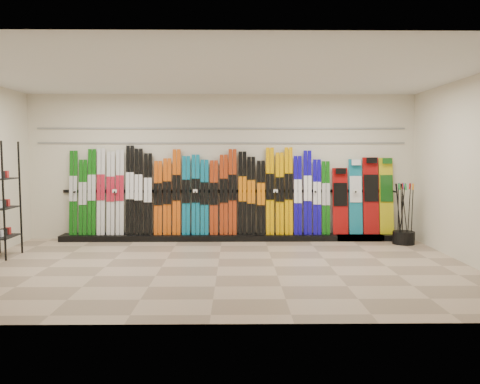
{
  "coord_description": "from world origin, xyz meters",
  "views": [
    {
      "loc": [
        0.27,
        -7.25,
        1.77
      ],
      "look_at": [
        0.36,
        1.0,
        1.1
      ],
      "focal_mm": 35.0,
      "sensor_mm": 36.0,
      "label": 1
    }
  ],
  "objects": [
    {
      "name": "ceiling",
      "position": [
        0.0,
        0.0,
        3.0
      ],
      "size": [
        8.0,
        8.0,
        0.0
      ],
      "primitive_type": "plane",
      "rotation": [
        3.14,
        0.0,
        0.0
      ],
      "color": "silver",
      "rests_on": "back_wall"
    },
    {
      "name": "pole_bin",
      "position": [
        3.6,
        1.83,
        0.12
      ],
      "size": [
        0.42,
        0.42,
        0.25
      ],
      "primitive_type": "cylinder",
      "color": "black",
      "rests_on": "floor"
    },
    {
      "name": "floor",
      "position": [
        0.0,
        0.0,
        0.0
      ],
      "size": [
        8.0,
        8.0,
        0.0
      ],
      "primitive_type": "plane",
      "color": "gray",
      "rests_on": "ground"
    },
    {
      "name": "slatwall_rail_1",
      "position": [
        0.0,
        2.48,
        2.3
      ],
      "size": [
        7.6,
        0.02,
        0.03
      ],
      "primitive_type": "cube",
      "color": "gray",
      "rests_on": "back_wall"
    },
    {
      "name": "skis",
      "position": [
        -0.47,
        2.32,
        0.95
      ],
      "size": [
        5.36,
        0.21,
        1.83
      ],
      "color": "#115A10",
      "rests_on": "ski_rack_base"
    },
    {
      "name": "back_wall",
      "position": [
        0.0,
        2.5,
        1.5
      ],
      "size": [
        8.0,
        0.0,
        8.0
      ],
      "primitive_type": "plane",
      "rotation": [
        1.57,
        0.0,
        0.0
      ],
      "color": "beige",
      "rests_on": "floor"
    },
    {
      "name": "ski_rack_base",
      "position": [
        0.22,
        2.28,
        0.06
      ],
      "size": [
        8.0,
        0.4,
        0.12
      ],
      "primitive_type": "cube",
      "color": "black",
      "rests_on": "floor"
    },
    {
      "name": "slatwall_rail_0",
      "position": [
        0.0,
        2.48,
        2.0
      ],
      "size": [
        7.6,
        0.02,
        0.03
      ],
      "primitive_type": "cube",
      "color": "gray",
      "rests_on": "back_wall"
    },
    {
      "name": "snowboards",
      "position": [
        2.95,
        2.36,
        0.88
      ],
      "size": [
        1.26,
        0.24,
        1.58
      ],
      "color": "#990C0C",
      "rests_on": "ski_rack_base"
    },
    {
      "name": "ski_poles",
      "position": [
        3.57,
        1.81,
        0.61
      ],
      "size": [
        0.36,
        0.35,
        1.18
      ],
      "color": "black",
      "rests_on": "pole_bin"
    },
    {
      "name": "right_wall",
      "position": [
        4.0,
        0.0,
        1.5
      ],
      "size": [
        0.0,
        5.0,
        5.0
      ],
      "primitive_type": "plane",
      "rotation": [
        1.57,
        0.0,
        -1.57
      ],
      "color": "beige",
      "rests_on": "floor"
    },
    {
      "name": "accessory_rack",
      "position": [
        -3.75,
        0.75,
        1.0
      ],
      "size": [
        0.4,
        0.6,
        1.99
      ],
      "primitive_type": "cube",
      "color": "black",
      "rests_on": "floor"
    }
  ]
}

